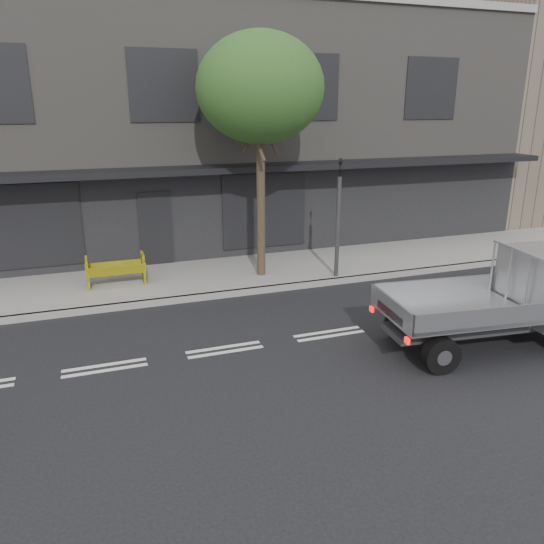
{
  "coord_description": "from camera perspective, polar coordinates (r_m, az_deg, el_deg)",
  "views": [
    {
      "loc": [
        -2.41,
        -9.81,
        4.9
      ],
      "look_at": [
        1.23,
        0.5,
        1.43
      ],
      "focal_mm": 35.0,
      "sensor_mm": 36.0,
      "label": 1
    }
  ],
  "objects": [
    {
      "name": "traffic_light_pole",
      "position": [
        15.08,
        7.1,
        5.04
      ],
      "size": [
        0.12,
        0.12,
        3.5
      ],
      "color": "#2D2D30",
      "rests_on": "ground"
    },
    {
      "name": "sidewalk",
      "position": [
        15.48,
        -9.5,
        -0.8
      ],
      "size": [
        32.0,
        3.2,
        0.15
      ],
      "primitive_type": "cube",
      "color": "gray",
      "rests_on": "ground"
    },
    {
      "name": "ground",
      "position": [
        11.23,
        -5.11,
        -8.34
      ],
      "size": [
        80.0,
        80.0,
        0.0
      ],
      "primitive_type": "plane",
      "color": "black",
      "rests_on": "ground"
    },
    {
      "name": "street_tree",
      "position": [
        14.75,
        -1.29,
        19.08
      ],
      "size": [
        3.4,
        3.4,
        6.74
      ],
      "color": "#382B21",
      "rests_on": "ground"
    },
    {
      "name": "kerb",
      "position": [
        13.99,
        -8.32,
        -2.75
      ],
      "size": [
        32.0,
        0.2,
        0.15
      ],
      "primitive_type": "cube",
      "color": "gray",
      "rests_on": "ground"
    },
    {
      "name": "building_main",
      "position": [
        21.26,
        -13.35,
        14.74
      ],
      "size": [
        26.0,
        10.0,
        8.0
      ],
      "primitive_type": "cube",
      "color": "slate",
      "rests_on": "ground"
    },
    {
      "name": "construction_barrier",
      "position": [
        14.86,
        -16.4,
        0.02
      ],
      "size": [
        1.58,
        0.63,
        0.88
      ],
      "primitive_type": null,
      "rotation": [
        0.0,
        0.0,
        0.0
      ],
      "color": "yellow",
      "rests_on": "sidewalk"
    },
    {
      "name": "flatbed_ute",
      "position": [
        12.4,
        26.45,
        -1.7
      ],
      "size": [
        4.67,
        2.29,
        2.09
      ],
      "rotation": [
        0.0,
        0.0,
        -0.11
      ],
      "color": "black",
      "rests_on": "ground"
    }
  ]
}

